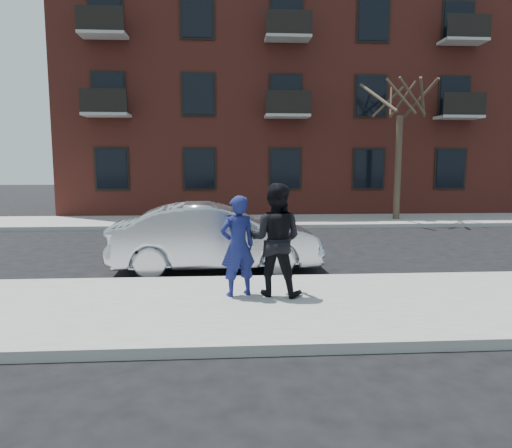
{
  "coord_description": "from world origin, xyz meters",
  "views": [
    {
      "loc": [
        -2.54,
        -7.38,
        2.36
      ],
      "look_at": [
        -2.03,
        0.4,
        1.35
      ],
      "focal_mm": 32.0,
      "sensor_mm": 36.0,
      "label": 1
    }
  ],
  "objects": [
    {
      "name": "near_sidewalk",
      "position": [
        0.0,
        -0.25,
        0.07
      ],
      "size": [
        50.0,
        3.5,
        0.15
      ],
      "primitive_type": "cube",
      "color": "gray",
      "rests_on": "ground"
    },
    {
      "name": "street_tree",
      "position": [
        4.5,
        11.0,
        5.52
      ],
      "size": [
        3.6,
        3.6,
        6.8
      ],
      "color": "#33281E",
      "rests_on": "far_sidewalk"
    },
    {
      "name": "man_peacoat",
      "position": [
        -1.71,
        0.23,
        1.11
      ],
      "size": [
        1.11,
        0.98,
        1.91
      ],
      "rotation": [
        0.0,
        0.0,
        2.82
      ],
      "color": "black",
      "rests_on": "near_sidewalk"
    },
    {
      "name": "silver_sedan",
      "position": [
        -2.77,
        2.74,
        0.76
      ],
      "size": [
        4.69,
        1.87,
        1.52
      ],
      "primitive_type": "imported",
      "rotation": [
        0.0,
        0.0,
        1.63
      ],
      "color": "#B7BABF",
      "rests_on": "ground"
    },
    {
      "name": "far_sidewalk",
      "position": [
        0.0,
        11.25,
        0.07
      ],
      "size": [
        50.0,
        3.5,
        0.15
      ],
      "primitive_type": "cube",
      "color": "gray",
      "rests_on": "ground"
    },
    {
      "name": "far_curb",
      "position": [
        0.0,
        9.45,
        0.07
      ],
      "size": [
        50.0,
        0.1,
        0.15
      ],
      "primitive_type": "cube",
      "color": "#999691",
      "rests_on": "ground"
    },
    {
      "name": "near_curb",
      "position": [
        0.0,
        1.55,
        0.07
      ],
      "size": [
        50.0,
        0.1,
        0.15
      ],
      "primitive_type": "cube",
      "color": "#999691",
      "rests_on": "ground"
    },
    {
      "name": "apartment_building",
      "position": [
        2.0,
        18.0,
        6.16
      ],
      "size": [
        24.3,
        10.3,
        12.3
      ],
      "color": "maroon",
      "rests_on": "ground"
    },
    {
      "name": "man_hoodie",
      "position": [
        -2.35,
        0.22,
        1.01
      ],
      "size": [
        0.73,
        0.6,
        1.71
      ],
      "rotation": [
        0.0,
        0.0,
        3.48
      ],
      "color": "navy",
      "rests_on": "near_sidewalk"
    },
    {
      "name": "ground",
      "position": [
        0.0,
        0.0,
        0.0
      ],
      "size": [
        100.0,
        100.0,
        0.0
      ],
      "primitive_type": "plane",
      "color": "black",
      "rests_on": "ground"
    }
  ]
}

